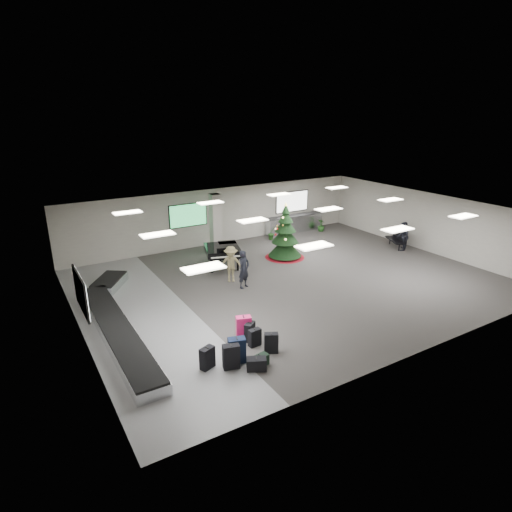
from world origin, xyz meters
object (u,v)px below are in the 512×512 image
pink_suitcase (244,327)px  grand_piano (222,251)px  service_counter (294,224)px  bench (396,238)px  potted_plant_right (321,225)px  baggage_carousel (115,320)px  traveler_a (244,269)px  potted_plant_left (272,233)px  traveler_b (231,264)px  christmas_tree (285,239)px  traveler_bench (403,236)px

pink_suitcase → grand_piano: 7.08m
service_counter → bench: 6.33m
service_counter → potted_plant_right: bearing=-26.3°
baggage_carousel → bench: bench is taller
traveler_a → potted_plant_left: 7.40m
bench → traveler_b: traveler_b is taller
baggage_carousel → potted_plant_right: bearing=22.5°
grand_piano → potted_plant_right: bearing=35.2°
potted_plant_left → christmas_tree: bearing=-110.7°
bench → traveler_a: traveler_a is taller
traveler_b → christmas_tree: bearing=46.5°
traveler_b → traveler_bench: 10.25m
grand_piano → potted_plant_right: size_ratio=3.15×
traveler_bench → baggage_carousel: bearing=-29.9°
pink_suitcase → potted_plant_right: pink_suitcase is taller
baggage_carousel → traveler_bench: (15.77, 0.65, 0.59)m
traveler_a → potted_plant_right: size_ratio=2.17×
pink_suitcase → grand_piano: bearing=87.6°
grand_piano → potted_plant_left: size_ratio=3.05×
baggage_carousel → service_counter: 14.50m
pink_suitcase → grand_piano: (2.54, 6.59, 0.45)m
grand_piano → bench: (9.83, -2.22, -0.29)m
pink_suitcase → baggage_carousel: bearing=156.8°
baggage_carousel → traveler_a: bearing=6.1°
bench → potted_plant_left: 7.14m
christmas_tree → traveler_bench: bearing=-20.7°
potted_plant_left → pink_suitcase: bearing=-127.7°
baggage_carousel → service_counter: (12.84, 6.73, 0.33)m
baggage_carousel → potted_plant_left: (10.69, 6.07, 0.19)m
baggage_carousel → bench: (15.91, 1.19, 0.35)m
grand_piano → traveler_b: traveler_b is taller
bench → traveler_bench: (-0.14, -0.55, 0.24)m
baggage_carousel → traveler_bench: traveler_bench is taller
christmas_tree → traveler_a: (-3.83, -2.39, -0.17)m
grand_piano → traveler_a: 2.82m
pink_suitcase → service_counter: bearing=65.6°
potted_plant_right → traveler_a: bearing=-148.4°
potted_plant_right → grand_piano: bearing=-162.9°
bench → potted_plant_right: (-1.52, 4.77, -0.17)m
christmas_tree → traveler_a: christmas_tree is taller
pink_suitcase → grand_piano: size_ratio=0.33×
service_counter → traveler_a: traveler_a is taller
service_counter → pink_suitcase: bearing=-133.2°
grand_piano → potted_plant_left: grand_piano is taller
christmas_tree → potted_plant_right: size_ratio=3.80×
service_counter → pink_suitcase: 13.59m
service_counter → christmas_tree: (-3.30, -3.73, 0.47)m
potted_plant_right → baggage_carousel: bearing=-157.5°
grand_piano → potted_plant_right: (8.31, 2.55, -0.46)m
bench → traveler_a: (-10.20, -0.58, 0.29)m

